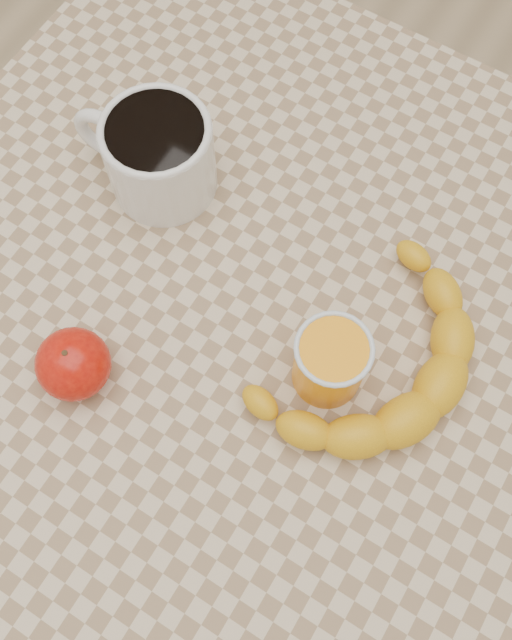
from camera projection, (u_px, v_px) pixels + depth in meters
The scene contains 6 objects.
ground at pixel (256, 465), 1.37m from camera, with size 3.00×3.00×0.00m, color tan.
table at pixel (256, 356), 0.76m from camera, with size 0.80×0.80×0.75m.
coffee_mug at pixel (157, 153), 0.69m from camera, with size 0.15×0.12×0.09m.
orange_juice_glass at pixel (330, 362), 0.62m from camera, with size 0.07×0.07×0.08m.
apple at pixel (73, 364), 0.63m from camera, with size 0.07×0.07×0.06m.
banana at pixel (370, 361), 0.64m from camera, with size 0.29×0.33×0.04m, color yellow, non-canonical shape.
Camera 1 is at (0.13, -0.20, 1.38)m, focal length 40.00 mm.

